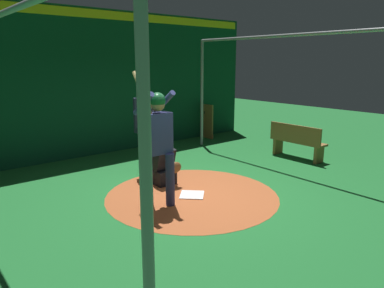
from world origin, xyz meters
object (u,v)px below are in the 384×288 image
Objects in this scene: batter at (158,137)px; umpire at (145,125)px; catcher at (164,166)px; home_plate at (192,195)px; bat_rack at (204,122)px; bench at (297,141)px.

batter is 1.73m from umpire.
batter reaches higher than catcher.
home_plate is at bearing 88.05° from batter.
batter is (-0.02, -0.70, 1.15)m from home_plate.
catcher is 0.89× the size of bat_rack.
bat_rack is (-3.63, 4.24, -0.67)m from batter.
batter is 2.10× the size of bat_rack.
batter reaches higher than home_plate.
home_plate is 0.40× the size of bat_rack.
umpire reaches higher than home_plate.
home_plate is 0.89m from catcher.
catcher is at bearing -5.50° from umpire.
bat_rack is at bearing 130.59° from batter.
bench is (-0.29, 3.60, 0.42)m from home_plate.
catcher is 0.50× the size of umpire.
umpire is at bearing 174.50° from catcher.
umpire reaches higher than bat_rack.
umpire is at bearing 154.17° from batter.
batter is 5.62m from bat_rack.
home_plate is 1.34m from batter.
catcher is 3.65m from bench.
bench is at bearing 93.59° from batter.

